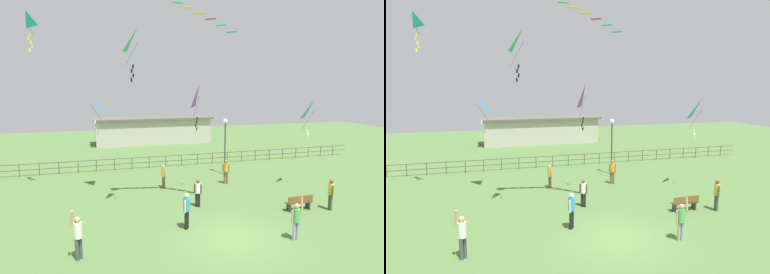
% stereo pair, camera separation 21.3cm
% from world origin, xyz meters
% --- Properties ---
extents(ground_plane, '(80.00, 80.00, 0.00)m').
position_xyz_m(ground_plane, '(0.00, 0.00, 0.00)').
color(ground_plane, '#4C7038').
extents(lamppost, '(0.36, 0.36, 4.26)m').
position_xyz_m(lamppost, '(3.80, 10.30, 3.11)').
color(lamppost, '#38383D').
rests_on(lamppost, ground_plane).
extents(park_bench, '(1.50, 0.42, 0.85)m').
position_xyz_m(park_bench, '(4.82, 2.10, 0.46)').
color(park_bench, brown).
rests_on(park_bench, ground_plane).
extents(person_0, '(0.40, 0.32, 1.58)m').
position_xyz_m(person_0, '(-0.28, 4.20, 0.91)').
color(person_0, black).
rests_on(person_0, ground_plane).
extents(person_1, '(0.36, 0.44, 1.74)m').
position_xyz_m(person_1, '(-1.66, 1.56, 1.00)').
color(person_1, black).
rests_on(person_1, ground_plane).
extents(person_2, '(0.32, 0.50, 1.71)m').
position_xyz_m(person_2, '(6.48, 1.69, 0.99)').
color(person_2, '#3F4C47').
rests_on(person_2, ground_plane).
extents(person_3, '(0.48, 0.31, 1.66)m').
position_xyz_m(person_3, '(2.95, 7.98, 0.96)').
color(person_3, brown).
rests_on(person_3, ground_plane).
extents(person_4, '(0.48, 0.40, 2.05)m').
position_xyz_m(person_4, '(-6.46, -0.00, 1.03)').
color(person_4, '#3F4C47').
rests_on(person_4, ground_plane).
extents(person_5, '(0.50, 0.31, 1.96)m').
position_xyz_m(person_5, '(2.58, -0.96, 0.98)').
color(person_5, '#99999E').
rests_on(person_5, ground_plane).
extents(person_6, '(0.28, 0.45, 1.53)m').
position_xyz_m(person_6, '(-1.38, 8.20, 0.88)').
color(person_6, brown).
rests_on(person_6, ground_plane).
extents(kite_0, '(1.35, 1.35, 2.57)m').
position_xyz_m(kite_0, '(7.96, 5.42, 5.14)').
color(kite_0, '#198CD1').
extents(kite_1, '(1.11, 0.95, 2.58)m').
position_xyz_m(kite_1, '(-3.42, 4.13, 8.78)').
color(kite_1, '#1EB759').
extents(kite_2, '(0.89, 1.21, 2.90)m').
position_xyz_m(kite_2, '(0.67, 6.91, 6.03)').
color(kite_2, '#B22DB2').
extents(kite_3, '(0.89, 1.10, 2.31)m').
position_xyz_m(kite_3, '(-9.15, 9.06, 10.45)').
color(kite_3, '#19B2B2').
extents(kite_4, '(1.12, 0.92, 2.43)m').
position_xyz_m(kite_4, '(-5.81, 8.80, 5.52)').
color(kite_4, '#198CD1').
extents(waterfront_railing, '(36.06, 0.06, 0.95)m').
position_xyz_m(waterfront_railing, '(-0.23, 14.00, 0.62)').
color(waterfront_railing, '#4C4742').
rests_on(waterfront_railing, ground_plane).
extents(pavilion_building, '(13.68, 3.77, 3.06)m').
position_xyz_m(pavilion_building, '(1.15, 26.00, 1.56)').
color(pavilion_building, '#B7B2A3').
rests_on(pavilion_building, ground_plane).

